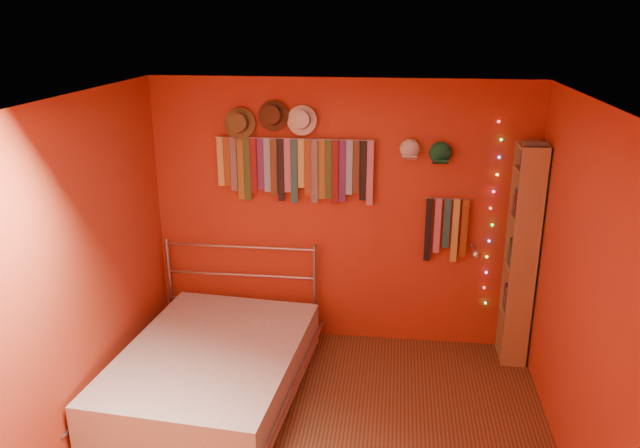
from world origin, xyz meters
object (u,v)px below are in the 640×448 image
at_px(tie_rack, 296,167).
at_px(bookshelf, 526,255).
at_px(bed, 212,369).
at_px(reading_lamp, 476,253).

height_order(tie_rack, bookshelf, bookshelf).
xyz_separation_m(bookshelf, bed, (-2.61, -0.90, -0.79)).
distance_m(reading_lamp, bed, 2.47).
relative_size(bookshelf, bed, 0.96).
bearing_deg(tie_rack, bookshelf, -4.29).
bearing_deg(tie_rack, reading_lamp, -6.65).
bearing_deg(bookshelf, bed, -160.91).
height_order(reading_lamp, bookshelf, bookshelf).
bearing_deg(reading_lamp, bookshelf, 4.55).
bearing_deg(bed, bookshelf, 23.85).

